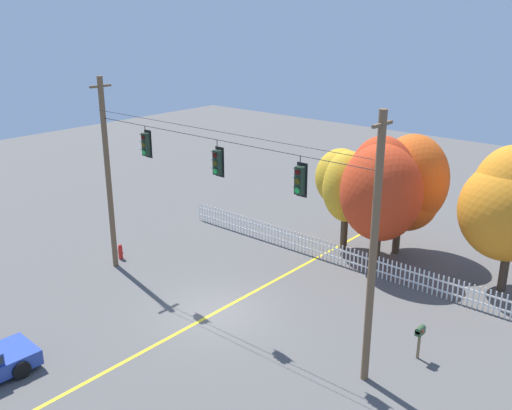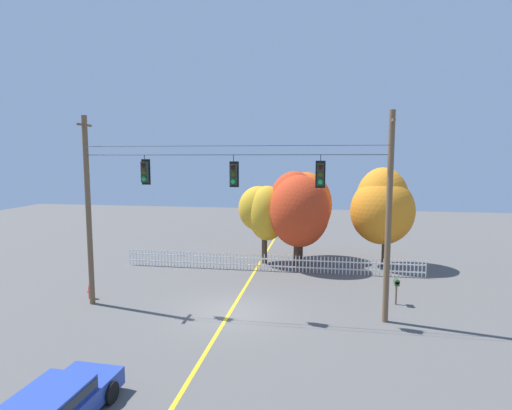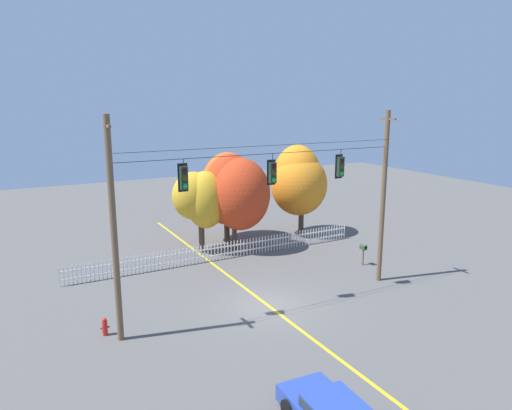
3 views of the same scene
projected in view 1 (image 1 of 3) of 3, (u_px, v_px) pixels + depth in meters
name	position (u px, v px, depth m)	size (l,w,h in m)	color
ground	(217.00, 312.00, 23.78)	(80.00, 80.00, 0.00)	#565451
lane_centerline_stripe	(217.00, 311.00, 23.78)	(0.16, 36.00, 0.01)	gold
signal_support_span	(215.00, 205.00, 22.27)	(14.31, 1.10, 9.22)	brown
traffic_signal_northbound_primary	(146.00, 144.00, 24.19)	(0.43, 0.38, 1.40)	black
traffic_signal_eastbound_side	(218.00, 162.00, 21.59)	(0.43, 0.38, 1.47)	black
traffic_signal_westbound_side	(300.00, 180.00, 19.18)	(0.43, 0.38, 1.46)	black
white_picket_fence	(333.00, 253.00, 28.27)	(19.09, 0.06, 1.08)	white
autumn_maple_near_fence	(345.00, 183.00, 29.08)	(3.35, 2.87, 5.37)	#473828
autumn_maple_mid	(381.00, 188.00, 27.18)	(4.06, 3.99, 6.35)	brown
autumn_oak_far_east	(409.00, 187.00, 28.70)	(3.81, 3.60, 6.23)	#473828
autumn_maple_far_west	(509.00, 205.00, 24.58)	(4.16, 3.91, 6.60)	#473828
fire_hydrant	(120.00, 252.00, 28.79)	(0.38, 0.22, 0.79)	red
roadside_mailbox	(420.00, 333.00, 20.24)	(0.25, 0.44, 1.30)	brown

